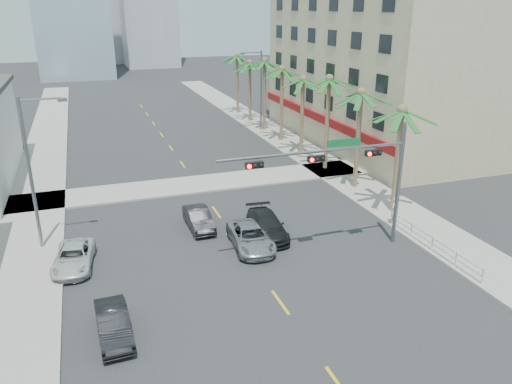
# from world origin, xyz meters

# --- Properties ---
(ground) EXTENTS (260.00, 260.00, 0.00)m
(ground) POSITION_xyz_m (0.00, 0.00, 0.00)
(ground) COLOR #262628
(ground) RESTS_ON ground
(sidewalk_right) EXTENTS (4.00, 120.00, 0.15)m
(sidewalk_right) POSITION_xyz_m (12.00, 20.00, 0.07)
(sidewalk_right) COLOR gray
(sidewalk_right) RESTS_ON ground
(sidewalk_left) EXTENTS (4.00, 120.00, 0.15)m
(sidewalk_left) POSITION_xyz_m (-12.00, 20.00, 0.07)
(sidewalk_left) COLOR gray
(sidewalk_left) RESTS_ON ground
(sidewalk_cross) EXTENTS (80.00, 4.00, 0.15)m
(sidewalk_cross) POSITION_xyz_m (0.00, 22.00, 0.07)
(sidewalk_cross) COLOR gray
(sidewalk_cross) RESTS_ON ground
(building_right) EXTENTS (15.25, 28.00, 15.00)m
(building_right) POSITION_xyz_m (21.99, 30.00, 7.50)
(building_right) COLOR tan
(building_right) RESTS_ON ground
(traffic_signal_mast) EXTENTS (11.12, 0.54, 7.20)m
(traffic_signal_mast) POSITION_xyz_m (5.78, 7.95, 5.06)
(traffic_signal_mast) COLOR slate
(traffic_signal_mast) RESTS_ON ground
(palm_tree_0) EXTENTS (4.80, 4.80, 7.80)m
(palm_tree_0) POSITION_xyz_m (11.60, 12.00, 7.08)
(palm_tree_0) COLOR brown
(palm_tree_0) RESTS_ON ground
(palm_tree_1) EXTENTS (4.80, 4.80, 8.16)m
(palm_tree_1) POSITION_xyz_m (11.60, 17.20, 7.43)
(palm_tree_1) COLOR brown
(palm_tree_1) RESTS_ON ground
(palm_tree_2) EXTENTS (4.80, 4.80, 8.52)m
(palm_tree_2) POSITION_xyz_m (11.60, 22.40, 7.78)
(palm_tree_2) COLOR brown
(palm_tree_2) RESTS_ON ground
(palm_tree_3) EXTENTS (4.80, 4.80, 7.80)m
(palm_tree_3) POSITION_xyz_m (11.60, 27.60, 7.08)
(palm_tree_3) COLOR brown
(palm_tree_3) RESTS_ON ground
(palm_tree_4) EXTENTS (4.80, 4.80, 8.16)m
(palm_tree_4) POSITION_xyz_m (11.60, 32.80, 7.43)
(palm_tree_4) COLOR brown
(palm_tree_4) RESTS_ON ground
(palm_tree_5) EXTENTS (4.80, 4.80, 8.52)m
(palm_tree_5) POSITION_xyz_m (11.60, 38.00, 7.78)
(palm_tree_5) COLOR brown
(palm_tree_5) RESTS_ON ground
(palm_tree_6) EXTENTS (4.80, 4.80, 7.80)m
(palm_tree_6) POSITION_xyz_m (11.60, 43.20, 7.08)
(palm_tree_6) COLOR brown
(palm_tree_6) RESTS_ON ground
(palm_tree_7) EXTENTS (4.80, 4.80, 8.16)m
(palm_tree_7) POSITION_xyz_m (11.60, 48.40, 7.43)
(palm_tree_7) COLOR brown
(palm_tree_7) RESTS_ON ground
(streetlight_left) EXTENTS (2.55, 0.25, 9.00)m
(streetlight_left) POSITION_xyz_m (-11.00, 14.00, 5.06)
(streetlight_left) COLOR slate
(streetlight_left) RESTS_ON ground
(streetlight_right) EXTENTS (2.55, 0.25, 9.00)m
(streetlight_right) POSITION_xyz_m (11.00, 38.00, 5.06)
(streetlight_right) COLOR slate
(streetlight_right) RESTS_ON ground
(guardrail) EXTENTS (0.08, 8.08, 1.00)m
(guardrail) POSITION_xyz_m (10.30, 6.00, 0.67)
(guardrail) COLOR silver
(guardrail) RESTS_ON ground
(car_parked_mid) EXTENTS (1.50, 3.89, 1.26)m
(car_parked_mid) POSITION_xyz_m (-7.80, 3.89, 0.63)
(car_parked_mid) COLOR black
(car_parked_mid) RESTS_ON ground
(car_parked_far) EXTENTS (2.55, 4.53, 1.20)m
(car_parked_far) POSITION_xyz_m (-9.40, 10.97, 0.60)
(car_parked_far) COLOR silver
(car_parked_far) RESTS_ON ground
(car_lane_left) EXTENTS (1.43, 3.95, 1.30)m
(car_lane_left) POSITION_xyz_m (-1.74, 13.85, 0.65)
(car_lane_left) COLOR black
(car_lane_left) RESTS_ON ground
(car_lane_center) EXTENTS (2.52, 4.89, 1.32)m
(car_lane_center) POSITION_xyz_m (0.54, 10.12, 0.66)
(car_lane_center) COLOR #A7A7AC
(car_lane_center) RESTS_ON ground
(car_lane_right) EXTENTS (2.36, 4.92, 1.38)m
(car_lane_right) POSITION_xyz_m (2.01, 11.31, 0.69)
(car_lane_right) COLOR black
(car_lane_right) RESTS_ON ground
(pedestrian) EXTENTS (0.79, 0.77, 1.84)m
(pedestrian) POSITION_xyz_m (10.30, 9.99, 1.07)
(pedestrian) COLOR white
(pedestrian) RESTS_ON sidewalk_right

